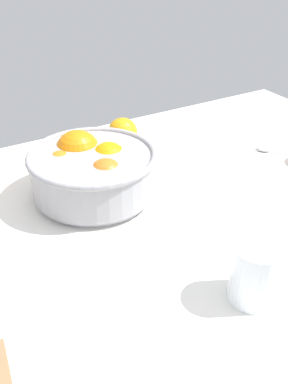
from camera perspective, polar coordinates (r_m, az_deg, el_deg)
The scene contains 5 objects.
ground_plane at distance 78.50cm, azimuth 1.99°, elevation -4.68°, with size 127.81×84.75×3.00cm, color white.
fruit_bowl at distance 82.65cm, azimuth -6.77°, elevation 2.68°, with size 23.58×23.58×10.95cm.
second_glass at distance 63.16cm, azimuth 14.00°, elevation -10.27°, with size 7.13×7.13×8.82cm.
loose_orange_0 at distance 101.87cm, azimuth -2.74°, elevation 7.57°, with size 6.73×6.73×6.73cm, color orange.
spoon at distance 104.04cm, azimuth 16.82°, elevation 4.93°, with size 10.24×12.84×1.00cm.
Camera 1 is at (-34.14, -53.04, 45.23)cm, focal length 41.90 mm.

